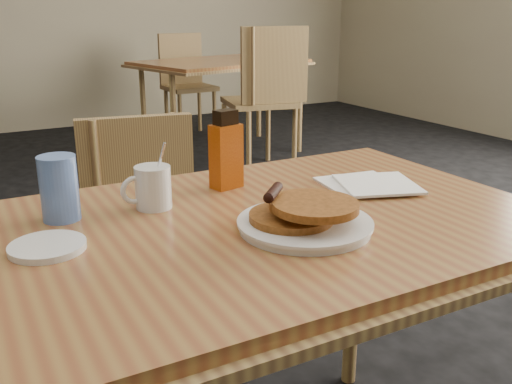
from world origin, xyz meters
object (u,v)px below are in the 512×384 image
at_px(chair_neighbor_near, 266,87).
at_px(pancake_plate, 305,217).
at_px(neighbor_table, 220,65).
at_px(blue_tumbler, 59,188).
at_px(coffee_mug, 152,187).
at_px(main_table, 267,237).
at_px(chair_neighbor_far, 185,75).
at_px(syrup_bottle, 226,152).
at_px(chair_main_far, 149,222).

distance_m(chair_neighbor_near, pancake_plate, 3.02).
bearing_deg(neighbor_table, pancake_plate, -113.43).
height_order(pancake_plate, blue_tumbler, blue_tumbler).
relative_size(pancake_plate, coffee_mug, 1.83).
relative_size(neighbor_table, coffee_mug, 10.37).
bearing_deg(neighbor_table, chair_neighbor_near, -91.05).
bearing_deg(chair_neighbor_near, blue_tumbler, -115.19).
distance_m(main_table, neighbor_table, 3.64).
xyz_separation_m(chair_neighbor_far, pancake_plate, (-1.48, -4.17, 0.22)).
bearing_deg(main_table, chair_neighbor_near, 59.68).
bearing_deg(coffee_mug, pancake_plate, -63.09).
relative_size(pancake_plate, syrup_bottle, 1.41).
bearing_deg(syrup_bottle, pancake_plate, -100.72).
relative_size(neighbor_table, chair_neighbor_near, 1.42).
xyz_separation_m(neighbor_table, coffee_mug, (-1.69, -3.15, 0.09)).
distance_m(chair_neighbor_near, syrup_bottle, 2.76).
distance_m(main_table, chair_neighbor_far, 4.35).
relative_size(neighbor_table, blue_tumbler, 11.27).
relative_size(main_table, chair_neighbor_near, 1.14).
height_order(chair_neighbor_near, blue_tumbler, chair_neighbor_near).
relative_size(neighbor_table, syrup_bottle, 8.01).
bearing_deg(blue_tumbler, coffee_mug, -7.15).
distance_m(neighbor_table, chair_neighbor_far, 0.78).
relative_size(neighbor_table, chair_neighbor_far, 1.58).
height_order(main_table, syrup_bottle, syrup_bottle).
bearing_deg(blue_tumbler, neighbor_table, 59.10).
distance_m(pancake_plate, coffee_mug, 0.34).
distance_m(neighbor_table, pancake_plate, 3.71).
height_order(coffee_mug, blue_tumbler, coffee_mug).
xyz_separation_m(chair_neighbor_far, syrup_bottle, (-1.49, -3.86, 0.28)).
bearing_deg(chair_main_far, main_table, -78.84).
bearing_deg(syrup_bottle, coffee_mug, -177.85).
bearing_deg(chair_neighbor_near, pancake_plate, -105.97).
height_order(chair_neighbor_far, coffee_mug, chair_neighbor_far).
height_order(pancake_plate, syrup_bottle, syrup_bottle).
height_order(main_table, chair_neighbor_near, chair_neighbor_near).
relative_size(main_table, blue_tumbler, 9.07).
relative_size(main_table, coffee_mug, 8.35).
bearing_deg(pancake_plate, blue_tumbler, 144.16).
distance_m(chair_main_far, chair_neighbor_near, 2.34).
bearing_deg(coffee_mug, chair_neighbor_near, 42.91).
bearing_deg(chair_neighbor_far, chair_main_far, -115.28).
height_order(chair_main_far, syrup_bottle, syrup_bottle).
height_order(chair_main_far, pancake_plate, pancake_plate).
xyz_separation_m(main_table, neighbor_table, (1.51, 3.31, 0.00)).
bearing_deg(blue_tumbler, chair_main_far, 57.34).
height_order(neighbor_table, coffee_mug, coffee_mug).
xyz_separation_m(chair_neighbor_near, syrup_bottle, (-1.47, -2.33, 0.21)).
height_order(chair_neighbor_far, pancake_plate, chair_neighbor_far).
relative_size(chair_main_far, coffee_mug, 5.81).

